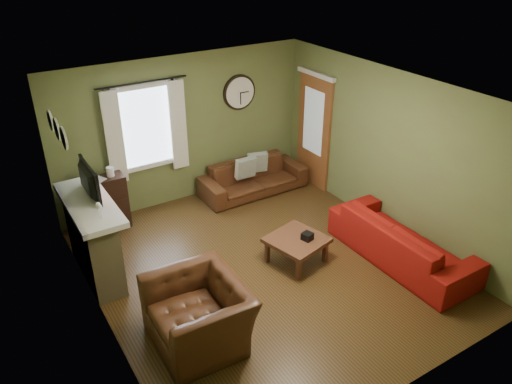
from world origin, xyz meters
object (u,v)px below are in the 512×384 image
sofa_brown (253,178)px  coffee_table (296,250)px  sofa_red (402,241)px  bookshelf (103,204)px  armchair (199,314)px

sofa_brown → coffee_table: 2.32m
sofa_brown → sofa_red: 3.10m
bookshelf → sofa_brown: (2.74, -0.17, -0.17)m
sofa_brown → armchair: (-2.54, -2.90, 0.10)m
sofa_red → sofa_brown: bearing=13.5°
bookshelf → armchair: (0.20, -3.07, -0.07)m
sofa_brown → sofa_red: bearing=-76.5°
sofa_brown → sofa_red: (0.72, -3.01, 0.05)m
bookshelf → coffee_table: bearing=-48.5°
bookshelf → sofa_red: bookshelf is taller
bookshelf → sofa_brown: bookshelf is taller
sofa_red → armchair: armchair is taller
bookshelf → sofa_red: size_ratio=0.40×
coffee_table → sofa_red: bearing=-30.1°
sofa_brown → coffee_table: sofa_brown is taller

